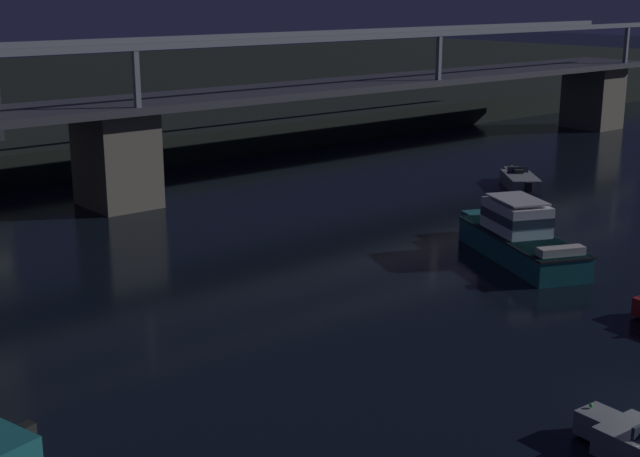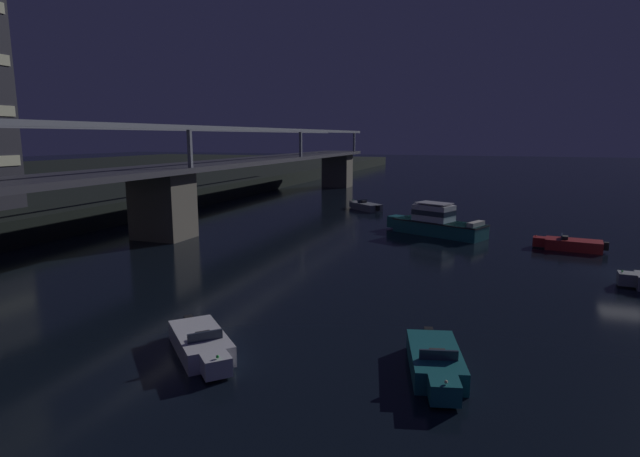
{
  "view_description": "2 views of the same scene",
  "coord_description": "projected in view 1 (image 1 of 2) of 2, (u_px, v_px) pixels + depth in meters",
  "views": [
    {
      "loc": [
        -23.13,
        -11.9,
        12.17
      ],
      "look_at": [
        0.91,
        17.04,
        2.02
      ],
      "focal_mm": 49.86,
      "sensor_mm": 36.0,
      "label": 1
    },
    {
      "loc": [
        -35.36,
        7.41,
        8.52
      ],
      "look_at": [
        -0.81,
        19.95,
        1.85
      ],
      "focal_mm": 28.63,
      "sensor_mm": 36.0,
      "label": 2
    }
  ],
  "objects": [
    {
      "name": "river_bridge",
      "position": [
        115.0,
        127.0,
        50.53
      ],
      "size": [
        100.62,
        6.4,
        9.38
      ],
      "color": "#605B51",
      "rests_on": "ground"
    },
    {
      "name": "cabin_cruiser_near_left",
      "position": [
        518.0,
        236.0,
        41.38
      ],
      "size": [
        5.7,
        9.2,
        2.79
      ],
      "color": "#196066",
      "rests_on": "ground"
    },
    {
      "name": "speedboat_mid_left",
      "position": [
        519.0,
        180.0,
        56.53
      ],
      "size": [
        4.12,
        4.61,
        1.16
      ],
      "color": "gray",
      "rests_on": "ground"
    }
  ]
}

